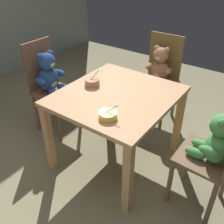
# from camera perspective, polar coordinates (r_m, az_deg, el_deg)

# --- Properties ---
(ground_plane) EXTENTS (5.20, 5.20, 0.04)m
(ground_plane) POSITION_cam_1_polar(r_m,az_deg,el_deg) (2.54, 0.93, -10.34)
(ground_plane) COLOR #787255
(dining_table) EXTENTS (0.97, 0.89, 0.70)m
(dining_table) POSITION_cam_1_polar(r_m,az_deg,el_deg) (2.16, 1.08, 1.63)
(dining_table) COLOR tan
(dining_table) RESTS_ON ground_plane
(teddy_chair_far_center) EXTENTS (0.37, 0.41, 0.96)m
(teddy_chair_far_center) POSITION_cam_1_polar(r_m,az_deg,el_deg) (2.69, -13.67, 7.14)
(teddy_chair_far_center) COLOR brown
(teddy_chair_far_center) RESTS_ON ground_plane
(teddy_chair_near_front) EXTENTS (0.40, 0.40, 0.92)m
(teddy_chair_near_front) POSITION_cam_1_polar(r_m,az_deg,el_deg) (1.90, 21.99, -7.30)
(teddy_chair_near_front) COLOR brown
(teddy_chair_near_front) RESTS_ON ground_plane
(teddy_chair_near_right) EXTENTS (0.39, 0.42, 0.95)m
(teddy_chair_near_right) POSITION_cam_1_polar(r_m,az_deg,el_deg) (2.88, 10.42, 9.03)
(teddy_chair_near_right) COLOR brown
(teddy_chair_near_right) RESTS_ON ground_plane
(porridge_bowl_terracotta_far_center) EXTENTS (0.14, 0.13, 0.12)m
(porridge_bowl_terracotta_far_center) POSITION_cam_1_polar(r_m,az_deg,el_deg) (2.25, -4.45, 6.71)
(porridge_bowl_terracotta_far_center) COLOR #B3734B
(porridge_bowl_terracotta_far_center) RESTS_ON dining_table
(porridge_bowl_yellow_near_left) EXTENTS (0.13, 0.14, 0.11)m
(porridge_bowl_yellow_near_left) POSITION_cam_1_polar(r_m,az_deg,el_deg) (1.80, -0.92, -0.61)
(porridge_bowl_yellow_near_left) COLOR yellow
(porridge_bowl_yellow_near_left) RESTS_ON dining_table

